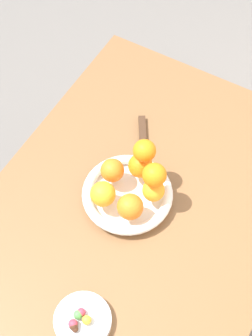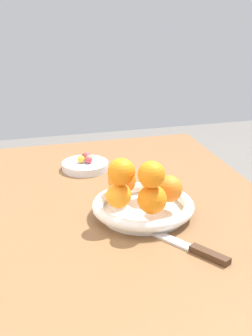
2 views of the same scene
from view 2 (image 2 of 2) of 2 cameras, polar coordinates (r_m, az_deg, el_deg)
dining_table at (r=1.27m, az=-0.26°, el=-8.39°), size 1.10×0.76×0.74m
fruit_bowl at (r=1.20m, az=1.91°, el=-4.42°), size 0.24×0.24×0.04m
candy_dish at (r=1.49m, az=-4.55°, el=0.24°), size 0.13×0.13×0.02m
orange_0 at (r=1.24m, az=2.97°, el=-1.04°), size 0.07×0.07×0.07m
orange_1 at (r=1.22m, az=-0.45°, el=-1.40°), size 0.07×0.07×0.07m
orange_2 at (r=1.15m, az=-0.83°, el=-3.07°), size 0.06×0.06×0.06m
orange_3 at (r=1.12m, az=2.91°, el=-3.49°), size 0.06×0.06×0.06m
orange_4 at (r=1.18m, az=4.79°, el=-2.31°), size 0.06×0.06×0.06m
orange_5 at (r=1.09m, az=2.84°, el=-0.72°), size 0.06×0.06×0.06m
orange_6 at (r=1.12m, az=-0.52°, el=-0.42°), size 0.06×0.06×0.06m
candy_ball_0 at (r=1.48m, az=-4.11°, el=1.05°), size 0.02×0.02×0.02m
candy_ball_1 at (r=1.50m, az=-4.34°, el=1.34°), size 0.02×0.02×0.02m
candy_ball_2 at (r=1.51m, az=-4.75°, el=1.26°), size 0.01×0.01×0.01m
candy_ball_3 at (r=1.48m, az=-5.00°, el=0.97°), size 0.02×0.02×0.02m
candy_ball_4 at (r=1.50m, az=-4.48°, el=1.33°), size 0.02×0.02×0.02m
candy_ball_5 at (r=1.47m, az=-4.16°, el=0.90°), size 0.02×0.02×0.02m
knife at (r=1.09m, az=6.57°, el=-8.49°), size 0.23×0.15×0.01m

